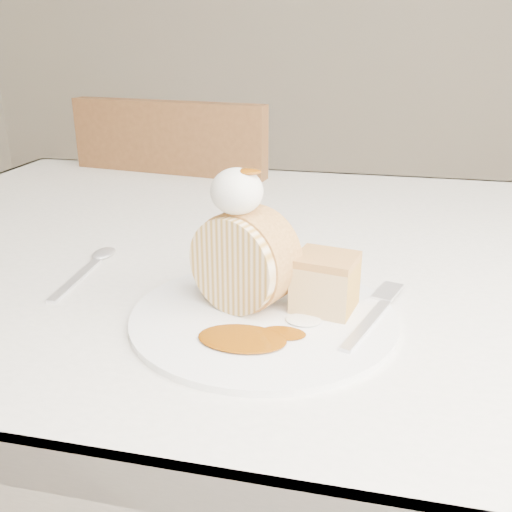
# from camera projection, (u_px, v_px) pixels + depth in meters

# --- Properties ---
(table) EXTENTS (1.40, 0.90, 0.75)m
(table) POSITION_uv_depth(u_px,v_px,m) (314.00, 305.00, 0.81)
(table) COLOR white
(table) RESTS_ON ground
(chair_far) EXTENTS (0.47, 0.47, 0.90)m
(chair_far) POSITION_uv_depth(u_px,v_px,m) (196.00, 261.00, 1.37)
(chair_far) COLOR brown
(chair_far) RESTS_ON ground
(plate) EXTENTS (0.31, 0.31, 0.01)m
(plate) POSITION_uv_depth(u_px,v_px,m) (263.00, 317.00, 0.57)
(plate) COLOR white
(plate) RESTS_ON table
(roulade_slice) EXTENTS (0.11, 0.09, 0.10)m
(roulade_slice) POSITION_uv_depth(u_px,v_px,m) (244.00, 260.00, 0.57)
(roulade_slice) COLOR beige
(roulade_slice) RESTS_ON plate
(cake_chunk) EXTENTS (0.07, 0.06, 0.05)m
(cake_chunk) POSITION_uv_depth(u_px,v_px,m) (325.00, 286.00, 0.58)
(cake_chunk) COLOR #BD8647
(cake_chunk) RESTS_ON plate
(whipped_cream) EXTENTS (0.05, 0.05, 0.05)m
(whipped_cream) POSITION_uv_depth(u_px,v_px,m) (237.00, 191.00, 0.55)
(whipped_cream) COLOR silver
(whipped_cream) RESTS_ON roulade_slice
(caramel_drizzle) EXTENTS (0.03, 0.02, 0.01)m
(caramel_drizzle) POSITION_uv_depth(u_px,v_px,m) (248.00, 166.00, 0.53)
(caramel_drizzle) COLOR #713704
(caramel_drizzle) RESTS_ON whipped_cream
(caramel_pool) EXTENTS (0.09, 0.07, 0.00)m
(caramel_pool) POSITION_uv_depth(u_px,v_px,m) (242.00, 338.00, 0.52)
(caramel_pool) COLOR #713704
(caramel_pool) RESTS_ON plate
(fork) EXTENTS (0.07, 0.16, 0.00)m
(fork) POSITION_uv_depth(u_px,v_px,m) (367.00, 325.00, 0.55)
(fork) COLOR silver
(fork) RESTS_ON plate
(spoon) EXTENTS (0.03, 0.15, 0.00)m
(spoon) POSITION_uv_depth(u_px,v_px,m) (76.00, 279.00, 0.67)
(spoon) COLOR silver
(spoon) RESTS_ON table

